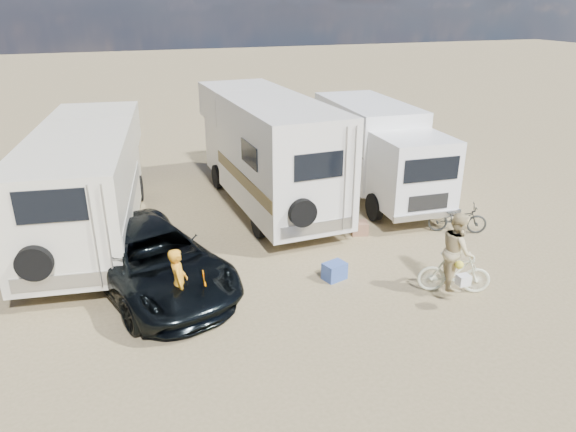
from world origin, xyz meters
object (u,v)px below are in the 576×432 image
object	(u,v)px
box_truck	(378,153)
dark_suv	(152,260)
crate	(359,228)
rider_woman	(456,257)
bike_woman	(454,273)
bike_man	(181,301)
rv_left	(88,184)
rv_main	(268,153)
bike_parked	(457,218)
cooler	(334,271)
rider_man	(180,290)

from	to	relation	value
box_truck	dark_suv	xyz separation A→B (m)	(-8.34, -4.11, -0.83)
crate	rider_woman	bearing A→B (deg)	-81.45
bike_woman	bike_man	bearing A→B (deg)	106.77
bike_man	rv_left	bearing A→B (deg)	23.00
rv_main	bike_parked	world-z (taller)	rv_main
dark_suv	rv_left	bearing A→B (deg)	91.21
box_truck	dark_suv	bearing A→B (deg)	-150.60
box_truck	bike_woman	world-z (taller)	box_truck
box_truck	crate	size ratio (longest dim) A/B	14.64
rv_left	rider_woman	distance (m)	10.50
box_truck	rv_left	bearing A→B (deg)	-175.82
rv_main	cooler	size ratio (longest dim) A/B	14.48
dark_suv	bike_woman	distance (m)	7.32
rv_main	dark_suv	bearing A→B (deg)	-136.59
rider_man	dark_suv	bearing A→B (deg)	18.99
rider_man	bike_parked	world-z (taller)	rider_man
bike_man	bike_parked	distance (m)	8.94
cooler	bike_woman	bearing A→B (deg)	-49.15
bike_woman	crate	xyz separation A→B (m)	(-0.58, 3.88, -0.33)
rider_woman	bike_parked	distance (m)	3.79
rv_main	bike_parked	bearing A→B (deg)	-43.38
rider_woman	dark_suv	bearing A→B (deg)	93.47
rv_left	box_truck	xyz separation A→B (m)	(9.68, 0.18, 0.02)
dark_suv	crate	size ratio (longest dim) A/B	11.49
rv_main	rv_left	distance (m)	5.75
rv_left	bike_woman	size ratio (longest dim) A/B	5.14
dark_suv	rv_main	bearing A→B (deg)	28.05
box_truck	bike_parked	size ratio (longest dim) A/B	4.06
rv_main	box_truck	size ratio (longest dim) A/B	1.14
dark_suv	rider_woman	bearing A→B (deg)	-38.80
box_truck	bike_woman	distance (m)	7.00
rv_main	rider_man	distance (m)	7.46
dark_suv	rider_woman	distance (m)	7.32
rider_woman	crate	xyz separation A→B (m)	(-0.58, 3.88, -0.75)
dark_suv	cooler	world-z (taller)	dark_suv
rv_left	dark_suv	world-z (taller)	rv_left
rv_main	rv_left	bearing A→B (deg)	-176.88
bike_man	crate	size ratio (longest dim) A/B	4.18
bike_parked	rv_main	bearing A→B (deg)	76.09
rv_main	bike_woman	bearing A→B (deg)	-73.28
bike_man	bike_woman	distance (m)	6.47
crate	rv_main	bearing A→B (deg)	120.07
rv_main	bike_parked	size ratio (longest dim) A/B	4.62
bike_woman	rider_woman	bearing A→B (deg)	0.00
rider_man	crate	distance (m)	6.58
rv_main	rider_woman	bearing A→B (deg)	-73.28
bike_woman	cooler	xyz separation A→B (m)	(-2.44, 1.55, -0.30)
bike_woman	cooler	size ratio (longest dim) A/B	3.12
box_truck	rider_man	world-z (taller)	box_truck
box_truck	cooler	distance (m)	6.68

